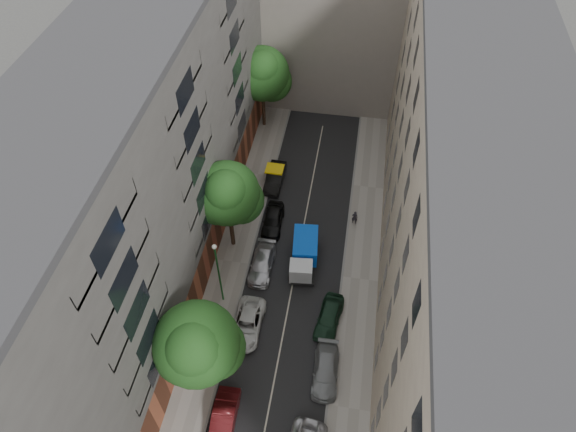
% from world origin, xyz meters
% --- Properties ---
extents(ground, '(120.00, 120.00, 0.00)m').
position_xyz_m(ground, '(0.00, 0.00, 0.00)').
color(ground, '#4C4C49').
rests_on(ground, ground).
extents(road_surface, '(8.00, 44.00, 0.02)m').
position_xyz_m(road_surface, '(0.00, 0.00, 0.01)').
color(road_surface, black).
rests_on(road_surface, ground).
extents(sidewalk_left, '(3.00, 44.00, 0.15)m').
position_xyz_m(sidewalk_left, '(-5.50, 0.00, 0.07)').
color(sidewalk_left, gray).
rests_on(sidewalk_left, ground).
extents(sidewalk_right, '(3.00, 44.00, 0.15)m').
position_xyz_m(sidewalk_right, '(5.50, 0.00, 0.07)').
color(sidewalk_right, gray).
rests_on(sidewalk_right, ground).
extents(building_left, '(8.00, 44.00, 20.00)m').
position_xyz_m(building_left, '(-11.00, 0.00, 10.00)').
color(building_left, '#484643').
rests_on(building_left, ground).
extents(building_right, '(8.00, 44.00, 20.00)m').
position_xyz_m(building_right, '(11.00, 0.00, 10.00)').
color(building_right, tan).
rests_on(building_right, ground).
extents(building_endcap, '(18.00, 12.00, 18.00)m').
position_xyz_m(building_endcap, '(0.00, 28.00, 9.00)').
color(building_endcap, gray).
rests_on(building_endcap, ground).
extents(tarp_truck, '(2.42, 5.18, 2.32)m').
position_xyz_m(tarp_truck, '(0.60, 0.98, 1.28)').
color(tarp_truck, black).
rests_on(tarp_truck, ground).
extents(car_left_1, '(1.68, 4.47, 1.46)m').
position_xyz_m(car_left_1, '(-2.80, -13.40, 0.73)').
color(car_left_1, '#4D0F11').
rests_on(car_left_1, ground).
extents(car_left_2, '(2.23, 4.77, 1.32)m').
position_xyz_m(car_left_2, '(-2.80, -5.96, 0.66)').
color(car_left_2, silver).
rests_on(car_left_2, ground).
extents(car_left_3, '(1.90, 4.58, 1.32)m').
position_xyz_m(car_left_3, '(-2.80, -0.20, 0.66)').
color(car_left_3, '#B6B6BB').
rests_on(car_left_3, ground).
extents(car_left_4, '(1.88, 4.38, 1.47)m').
position_xyz_m(car_left_4, '(-2.80, 4.77, 0.74)').
color(car_left_4, black).
rests_on(car_left_4, ground).
extents(car_left_5, '(1.61, 4.48, 1.47)m').
position_xyz_m(car_left_5, '(-3.60, 10.20, 0.73)').
color(car_left_5, black).
rests_on(car_left_5, ground).
extents(car_right_1, '(1.99, 4.59, 1.31)m').
position_xyz_m(car_right_1, '(3.60, -8.80, 0.66)').
color(car_right_1, gray).
rests_on(car_right_1, ground).
extents(car_right_2, '(2.30, 4.50, 1.47)m').
position_xyz_m(car_right_2, '(3.35, -4.41, 0.73)').
color(car_right_2, black).
rests_on(car_right_2, ground).
extents(tree_near, '(5.76, 5.55, 9.16)m').
position_xyz_m(tree_near, '(-4.50, -11.11, 6.21)').
color(tree_near, '#382619').
rests_on(tree_near, sidewalk_left).
extents(tree_mid, '(5.54, 5.30, 9.20)m').
position_xyz_m(tree_mid, '(-5.75, 1.88, 6.31)').
color(tree_mid, '#382619').
rests_on(tree_mid, sidewalk_left).
extents(tree_far, '(5.77, 5.57, 9.36)m').
position_xyz_m(tree_far, '(-6.30, 18.80, 6.37)').
color(tree_far, '#382619').
rests_on(tree_far, sidewalk_left).
extents(lamp_post, '(0.36, 0.36, 7.04)m').
position_xyz_m(lamp_post, '(-5.31, -3.81, 4.43)').
color(lamp_post, '#1B5F26').
rests_on(lamp_post, sidewalk_left).
extents(pedestrian, '(0.58, 0.41, 1.50)m').
position_xyz_m(pedestrian, '(4.50, 6.11, 0.90)').
color(pedestrian, black).
rests_on(pedestrian, sidewalk_right).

